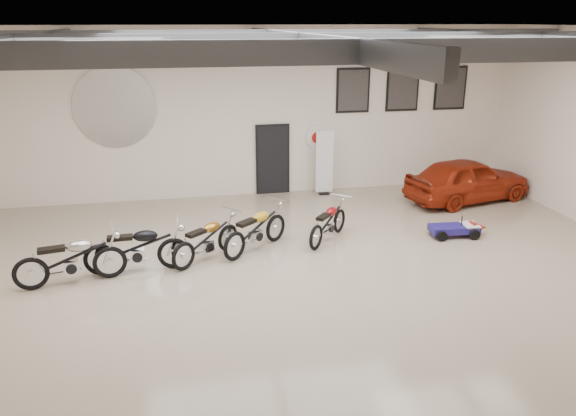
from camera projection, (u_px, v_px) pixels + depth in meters
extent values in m
cube|color=tan|center=(299.00, 275.00, 11.89)|extent=(16.00, 12.00, 0.01)
cube|color=slate|center=(301.00, 27.00, 10.30)|extent=(16.00, 12.00, 0.01)
cube|color=silver|center=(255.00, 113.00, 16.67)|extent=(16.00, 0.02, 5.00)
cube|color=black|center=(273.00, 160.00, 17.18)|extent=(0.92, 0.08, 2.10)
imported|color=maroon|center=(468.00, 180.00, 16.55)|extent=(2.38, 4.10, 1.31)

